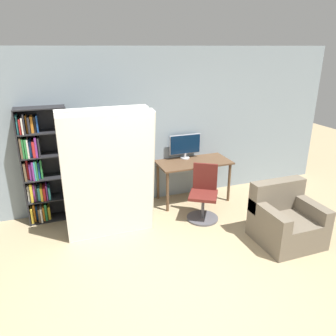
% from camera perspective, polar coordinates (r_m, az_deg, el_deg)
% --- Properties ---
extents(ground_plane, '(16.00, 16.00, 0.00)m').
position_cam_1_polar(ground_plane, '(3.96, 3.96, -22.34)').
color(ground_plane, '#9E8966').
extents(wall_back, '(8.00, 0.06, 2.70)m').
position_cam_1_polar(wall_back, '(5.69, -7.01, 6.66)').
color(wall_back, gray).
rests_on(wall_back, ground).
extents(desk, '(1.31, 0.64, 0.75)m').
position_cam_1_polar(desk, '(5.91, 4.50, 0.24)').
color(desk, brown).
rests_on(desk, ground).
extents(monitor, '(0.59, 0.17, 0.45)m').
position_cam_1_polar(monitor, '(5.96, 3.00, 3.99)').
color(monitor, '#B7B7BC').
rests_on(monitor, desk).
extents(office_chair, '(0.61, 0.61, 0.91)m').
position_cam_1_polar(office_chair, '(5.41, 6.21, -5.17)').
color(office_chair, '#4C4C51').
rests_on(office_chair, ground).
extents(bookshelf, '(0.73, 0.33, 1.84)m').
position_cam_1_polar(bookshelf, '(5.52, -21.27, 0.03)').
color(bookshelf, black).
rests_on(bookshelf, ground).
extents(mattress_near, '(1.27, 0.40, 1.90)m').
position_cam_1_polar(mattress_near, '(4.68, -10.11, -1.68)').
color(mattress_near, silver).
rests_on(mattress_near, ground).
extents(mattress_far, '(1.27, 0.28, 1.90)m').
position_cam_1_polar(mattress_far, '(4.92, -10.67, -0.60)').
color(mattress_far, silver).
rests_on(mattress_far, ground).
extents(armchair, '(0.85, 0.80, 0.85)m').
position_cam_1_polar(armchair, '(5.10, 19.73, -8.57)').
color(armchair, '#665B4C').
rests_on(armchair, ground).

